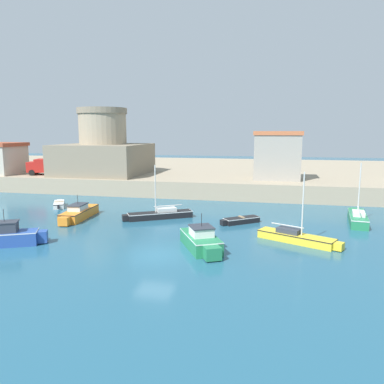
% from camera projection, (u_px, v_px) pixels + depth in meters
% --- Properties ---
extents(ground_plane, '(200.00, 200.00, 0.00)m').
position_uv_depth(ground_plane, '(154.00, 255.00, 24.74)').
color(ground_plane, '#235670').
extents(quay_seawall, '(120.00, 40.00, 2.08)m').
position_uv_depth(quay_seawall, '(227.00, 173.00, 63.35)').
color(quay_seawall, gray).
rests_on(quay_seawall, ground).
extents(sailboat_yellow_0, '(6.06, 3.76, 5.24)m').
position_uv_depth(sailboat_yellow_0, '(297.00, 237.00, 27.52)').
color(sailboat_yellow_0, yellow).
rests_on(sailboat_yellow_0, ground).
extents(motorboat_orange_1, '(2.01, 6.17, 2.29)m').
position_uv_depth(motorboat_orange_1, '(79.00, 213.00, 35.01)').
color(motorboat_orange_1, orange).
rests_on(motorboat_orange_1, ground).
extents(motorboat_blue_2, '(5.43, 3.48, 2.66)m').
position_uv_depth(motorboat_blue_2, '(4.00, 237.00, 26.73)').
color(motorboat_blue_2, '#284C9E').
rests_on(motorboat_blue_2, ground).
extents(dinghy_white_3, '(2.42, 3.48, 0.61)m').
position_uv_depth(dinghy_white_3, '(59.00, 204.00, 40.51)').
color(dinghy_white_3, white).
rests_on(dinghy_white_3, ground).
extents(motorboat_green_4, '(3.73, 5.34, 2.54)m').
position_uv_depth(motorboat_green_4, '(201.00, 240.00, 25.93)').
color(motorboat_green_4, '#237A4C').
rests_on(motorboat_green_4, ground).
extents(dinghy_black_5, '(3.44, 2.96, 0.60)m').
position_uv_depth(dinghy_black_5, '(241.00, 220.00, 33.26)').
color(dinghy_black_5, black).
rests_on(dinghy_black_5, ground).
extents(sailboat_green_6, '(2.13, 6.32, 5.36)m').
position_uv_depth(sailboat_green_6, '(358.00, 217.00, 33.36)').
color(sailboat_green_6, '#237A4C').
rests_on(sailboat_green_6, ground).
extents(sailboat_black_7, '(6.15, 4.19, 5.04)m').
position_uv_depth(sailboat_black_7, '(160.00, 214.00, 35.05)').
color(sailboat_black_7, black).
rests_on(sailboat_black_7, ground).
extents(fortress, '(11.55, 11.55, 9.20)m').
position_uv_depth(fortress, '(104.00, 152.00, 52.87)').
color(fortress, gray).
rests_on(fortress, quay_seawall).
extents(harbor_shed_near_wharf, '(5.90, 4.21, 6.03)m').
position_uv_depth(harbor_shed_near_wharf, '(277.00, 155.00, 46.83)').
color(harbor_shed_near_wharf, gray).
rests_on(harbor_shed_near_wharf, quay_seawall).
extents(truck_on_quay, '(4.68, 3.09, 2.20)m').
position_uv_depth(truck_on_quay, '(45.00, 166.00, 52.06)').
color(truck_on_quay, '#AD1E19').
rests_on(truck_on_quay, quay_seawall).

